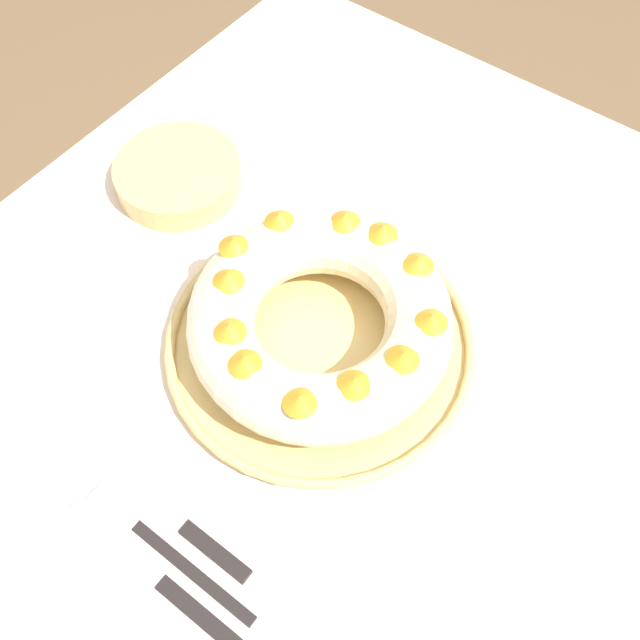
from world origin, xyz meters
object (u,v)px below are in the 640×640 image
at_px(fork, 158,544).
at_px(serving_dish, 320,342).
at_px(bundt_cake, 320,319).
at_px(serving_knife, 164,585).
at_px(cake_knife, 186,529).
at_px(side_bowl, 178,175).

bearing_deg(fork, serving_dish, 3.46).
distance_m(bundt_cake, fork, 0.29).
distance_m(serving_knife, cake_knife, 0.06).
distance_m(serving_dish, serving_knife, 0.31).
bearing_deg(cake_knife, serving_dish, 9.69).
bearing_deg(fork, bundt_cake, 3.46).
distance_m(fork, cake_knife, 0.03).
xyz_separation_m(bundt_cake, serving_knife, (-0.31, -0.04, -0.06)).
bearing_deg(serving_knife, side_bowl, 38.17).
xyz_separation_m(fork, serving_knife, (-0.03, -0.03, 0.00)).
xyz_separation_m(bundt_cake, fork, (-0.28, -0.01, -0.06)).
bearing_deg(fork, cake_knife, -22.10).
height_order(serving_knife, side_bowl, side_bowl).
bearing_deg(fork, serving_knife, -126.43).
bearing_deg(cake_knife, bundt_cake, 9.69).
relative_size(bundt_cake, side_bowl, 1.76).
bearing_deg(bundt_cake, fork, -178.23).
height_order(serving_dish, cake_knife, serving_dish).
bearing_deg(serving_dish, serving_knife, -172.37).
relative_size(fork, side_bowl, 1.27).
bearing_deg(side_bowl, serving_knife, -138.97).
xyz_separation_m(serving_dish, side_bowl, (0.09, 0.31, 0.01)).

